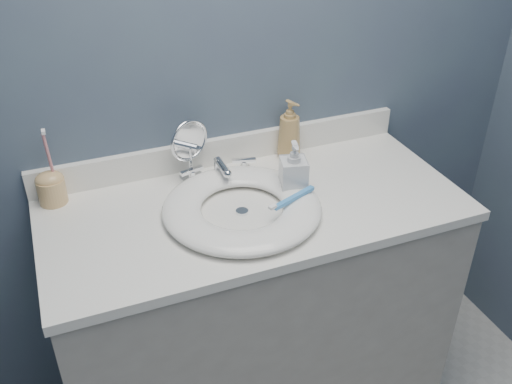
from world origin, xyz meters
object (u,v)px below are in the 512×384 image
makeup_mirror (190,147)px  soap_bottle_clear (294,169)px  toothbrush_holder (51,186)px  soap_bottle_amber (289,130)px

makeup_mirror → soap_bottle_clear: (0.26, -0.20, -0.02)m
makeup_mirror → toothbrush_holder: bearing=156.5°
soap_bottle_clear → toothbrush_holder: (-0.67, 0.21, -0.03)m
makeup_mirror → soap_bottle_clear: makeup_mirror is taller
makeup_mirror → toothbrush_holder: 0.41m
makeup_mirror → soap_bottle_amber: (0.34, 0.02, -0.01)m
makeup_mirror → soap_bottle_amber: size_ratio=1.00×
soap_bottle_clear → toothbrush_holder: size_ratio=0.73×
toothbrush_holder → soap_bottle_clear: bearing=-17.8°
makeup_mirror → toothbrush_holder: size_ratio=0.85×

